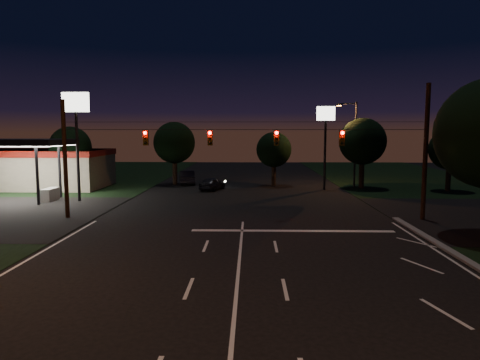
{
  "coord_description": "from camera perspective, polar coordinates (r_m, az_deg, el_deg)",
  "views": [
    {
      "loc": [
        0.52,
        -13.41,
        5.81
      ],
      "look_at": [
        -0.13,
        11.79,
        3.0
      ],
      "focal_mm": 32.0,
      "sensor_mm": 36.0,
      "label": 1
    }
  ],
  "objects": [
    {
      "name": "tree_far_c",
      "position": [
        46.62,
        4.55,
        4.0
      ],
      "size": [
        3.8,
        3.8,
        5.86
      ],
      "color": "black",
      "rests_on": "ground"
    },
    {
      "name": "tree_far_e",
      "position": [
        46.81,
        26.15,
        3.64
      ],
      "size": [
        4.0,
        4.0,
        6.18
      ],
      "color": "black",
      "rests_on": "ground"
    },
    {
      "name": "tree_far_a",
      "position": [
        47.32,
        -21.6,
        4.04
      ],
      "size": [
        4.2,
        4.2,
        6.42
      ],
      "color": "black",
      "rests_on": "ground"
    },
    {
      "name": "pole_sign_left_near",
      "position": [
        38.29,
        -21.01,
        7.69
      ],
      "size": [
        2.2,
        0.3,
        9.1
      ],
      "color": "black",
      "rests_on": "ground"
    },
    {
      "name": "car_oncoming_b",
      "position": [
        48.78,
        -7.09,
        0.36
      ],
      "size": [
        2.48,
        4.8,
        1.51
      ],
      "primitive_type": "imported",
      "rotation": [
        0.0,
        0.0,
        3.34
      ],
      "color": "black",
      "rests_on": "ground"
    },
    {
      "name": "gas_station",
      "position": [
        49.3,
        -25.54,
        1.75
      ],
      "size": [
        14.2,
        16.1,
        5.25
      ],
      "color": "gray",
      "rests_on": "ground"
    },
    {
      "name": "street_light_right_far",
      "position": [
        46.66,
        14.82,
        5.45
      ],
      "size": [
        2.2,
        0.35,
        9.0
      ],
      "color": "black",
      "rests_on": "ground"
    },
    {
      "name": "car_oncoming_a",
      "position": [
        43.29,
        -3.73,
        -0.49
      ],
      "size": [
        2.69,
        4.14,
        1.31
      ],
      "primitive_type": "imported",
      "rotation": [
        0.0,
        0.0,
        2.82
      ],
      "color": "black",
      "rests_on": "ground"
    },
    {
      "name": "stop_bar",
      "position": [
        25.7,
        7.03,
        -6.74
      ],
      "size": [
        12.0,
        0.5,
        0.01
      ],
      "primitive_type": "cube",
      "color": "silver",
      "rests_on": "ground"
    },
    {
      "name": "tree_far_b",
      "position": [
        48.3,
        -8.69,
        4.87
      ],
      "size": [
        4.6,
        4.6,
        6.98
      ],
      "color": "black",
      "rests_on": "ground"
    },
    {
      "name": "utility_pole_left",
      "position": [
        31.58,
        -21.99,
        -4.71
      ],
      "size": [
        0.28,
        0.28,
        8.0
      ],
      "primitive_type": "cylinder",
      "color": "black",
      "rests_on": "ground"
    },
    {
      "name": "pole_sign_right",
      "position": [
        44.05,
        11.33,
        6.8
      ],
      "size": [
        1.8,
        0.3,
        8.4
      ],
      "color": "black",
      "rests_on": "ground"
    },
    {
      "name": "ground",
      "position": [
        14.62,
        -0.71,
        -17.05
      ],
      "size": [
        140.0,
        140.0,
        0.0
      ],
      "primitive_type": "plane",
      "color": "black",
      "rests_on": "ground"
    },
    {
      "name": "utility_pole_right",
      "position": [
        31.19,
        23.13,
        -4.89
      ],
      "size": [
        0.3,
        0.3,
        9.0
      ],
      "primitive_type": "cylinder",
      "color": "black",
      "rests_on": "ground"
    },
    {
      "name": "tree_far_d",
      "position": [
        46.01,
        16.01,
        4.89
      ],
      "size": [
        4.8,
        4.8,
        7.3
      ],
      "color": "black",
      "rests_on": "ground"
    },
    {
      "name": "signal_span",
      "position": [
        28.38,
        0.43,
        5.74
      ],
      "size": [
        24.0,
        0.4,
        1.56
      ],
      "color": "black",
      "rests_on": "ground"
    }
  ]
}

